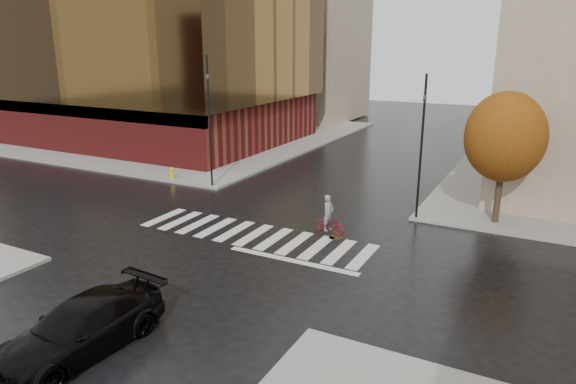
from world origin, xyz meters
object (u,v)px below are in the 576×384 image
object	(u,v)px
traffic_light_ne	(422,138)
cyclist	(329,220)
sedan	(82,327)
traffic_light_nw	(209,112)
fire_hydrant	(172,172)

from	to	relation	value
traffic_light_ne	cyclist	bearing A→B (deg)	51.13
cyclist	traffic_light_ne	xyz separation A→B (m)	(3.25, 3.80, 3.63)
sedan	traffic_light_nw	xyz separation A→B (m)	(-7.16, 16.40, 3.99)
traffic_light_nw	fire_hydrant	distance (m)	5.32
fire_hydrant	sedan	bearing A→B (deg)	-57.68
traffic_light_ne	fire_hydrant	size ratio (longest dim) A/B	9.23
traffic_light_ne	fire_hydrant	xyz separation A→B (m)	(-16.24, 0.20, -3.68)
sedan	fire_hydrant	world-z (taller)	sedan
sedan	traffic_light_ne	size ratio (longest dim) A/B	0.74
fire_hydrant	traffic_light_nw	bearing A→B (deg)	-1.78
cyclist	traffic_light_nw	xyz separation A→B (m)	(-9.71, 3.90, 4.13)
traffic_light_ne	traffic_light_nw	bearing A→B (deg)	1.27
cyclist	traffic_light_ne	size ratio (longest dim) A/B	0.26
traffic_light_nw	fire_hydrant	world-z (taller)	traffic_light_nw
cyclist	sedan	bearing A→B (deg)	-176.73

